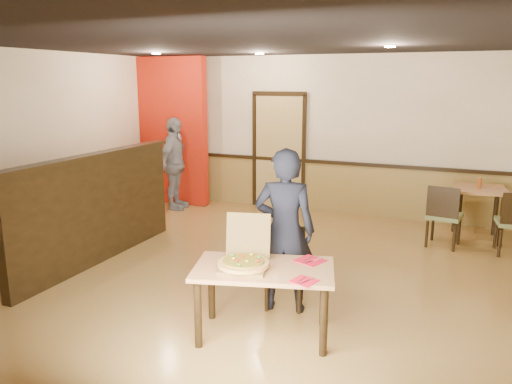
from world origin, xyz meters
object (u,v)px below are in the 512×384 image
at_px(side_chair_left, 444,214).
at_px(diner, 285,231).
at_px(diner_chair, 285,263).
at_px(condiment, 479,183).
at_px(main_table, 264,278).
at_px(pizza_box, 244,261).
at_px(passerby, 175,164).
at_px(side_table, 479,199).

distance_m(side_chair_left, diner, 3.13).
bearing_deg(side_chair_left, diner_chair, 69.30).
height_order(diner_chair, condiment, condiment).
bearing_deg(main_table, pizza_box, -178.77).
distance_m(passerby, pizza_box, 4.95).
bearing_deg(passerby, side_chair_left, -103.08).
distance_m(side_table, passerby, 5.19).
bearing_deg(diner, side_table, -131.76).
xyz_separation_m(main_table, side_chair_left, (1.42, 3.37, -0.08)).
bearing_deg(diner_chair, passerby, 123.34).
bearing_deg(diner_chair, diner, -88.93).
bearing_deg(side_table, main_table, -115.30).
xyz_separation_m(side_table, pizza_box, (-2.05, -4.03, 0.13)).
xyz_separation_m(diner_chair, condiment, (1.91, 3.19, 0.42)).
bearing_deg(main_table, condiment, 49.23).
bearing_deg(diner, diner_chair, -87.83).
relative_size(main_table, condiment, 8.98).
relative_size(main_table, pizza_box, 2.44).
bearing_deg(side_chair_left, condiment, -119.07).
height_order(side_table, diner, diner).
height_order(side_chair_left, condiment, condiment).
distance_m(diner_chair, passerby, 4.47).
relative_size(diner_chair, side_table, 1.03).
bearing_deg(diner_chair, main_table, -99.84).
xyz_separation_m(side_chair_left, side_table, (0.46, 0.62, 0.11)).
distance_m(side_chair_left, passerby, 4.75).
xyz_separation_m(side_table, diner, (-1.90, -3.37, 0.24)).
bearing_deg(pizza_box, side_chair_left, 51.56).
height_order(diner_chair, side_chair_left, side_chair_left).
distance_m(main_table, pizza_box, 0.24).
bearing_deg(condiment, side_table, 68.01).
xyz_separation_m(side_chair_left, pizza_box, (-1.59, -3.42, 0.24)).
xyz_separation_m(diner_chair, passerby, (-3.25, 3.04, 0.40)).
xyz_separation_m(diner_chair, side_chair_left, (1.47, 2.62, 0.04)).
height_order(main_table, side_table, side_table).
xyz_separation_m(side_table, condiment, (-0.02, -0.04, 0.26)).
relative_size(side_chair_left, pizza_box, 1.56).
relative_size(main_table, side_table, 1.76).
bearing_deg(main_table, diner_chair, 78.27).
relative_size(diner, pizza_box, 2.93).
xyz_separation_m(diner, pizza_box, (-0.16, -0.66, -0.12)).
height_order(main_table, condiment, condiment).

